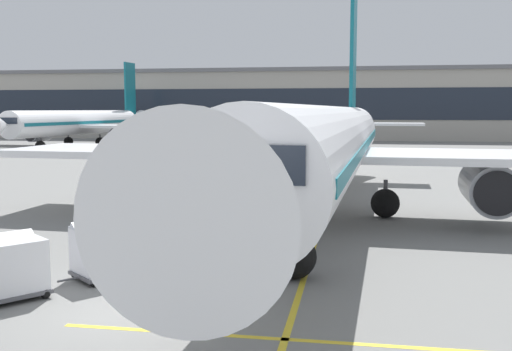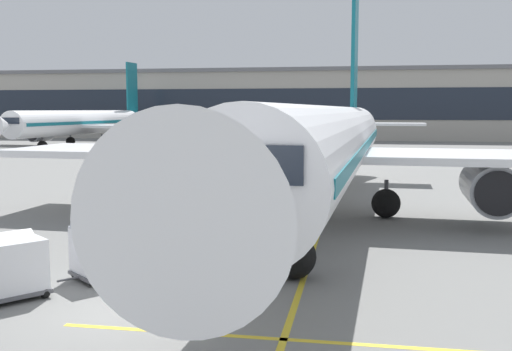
# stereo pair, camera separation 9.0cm
# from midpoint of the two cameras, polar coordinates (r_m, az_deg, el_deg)

# --- Properties ---
(ground_plane) EXTENTS (600.00, 600.00, 0.00)m
(ground_plane) POSITION_cam_midpoint_polar(r_m,az_deg,el_deg) (17.22, -13.13, -12.74)
(ground_plane) COLOR slate
(parked_airplane) EXTENTS (34.68, 44.55, 15.00)m
(parked_airplane) POSITION_cam_midpoint_polar(r_m,az_deg,el_deg) (30.31, 7.24, 2.90)
(parked_airplane) COLOR white
(parked_airplane) RESTS_ON ground
(belt_loader) EXTENTS (4.72, 4.59, 2.94)m
(belt_loader) POSITION_cam_midpoint_polar(r_m,az_deg,el_deg) (22.13, -6.78, -6.02)
(belt_loader) COLOR #A3A8B2
(belt_loader) RESTS_ON ground
(baggage_cart_lead) EXTENTS (2.50, 2.63, 1.91)m
(baggage_cart_lead) POSITION_cam_midpoint_polar(r_m,az_deg,el_deg) (20.43, -14.26, -6.81)
(baggage_cart_lead) COLOR #515156
(baggage_cart_lead) RESTS_ON ground
(baggage_cart_second) EXTENTS (2.50, 2.63, 1.91)m
(baggage_cart_second) POSITION_cam_midpoint_polar(r_m,az_deg,el_deg) (19.14, -22.74, -8.01)
(baggage_cart_second) COLOR #515156
(baggage_cart_second) RESTS_ON ground
(ground_crew_by_loader) EXTENTS (0.39, 0.52, 1.74)m
(ground_crew_by_loader) POSITION_cam_midpoint_polar(r_m,az_deg,el_deg) (22.48, -8.93, -5.49)
(ground_crew_by_loader) COLOR #514C42
(ground_crew_by_loader) RESTS_ON ground
(ground_crew_by_carts) EXTENTS (0.40, 0.51, 1.74)m
(ground_crew_by_carts) POSITION_cam_midpoint_polar(r_m,az_deg,el_deg) (22.54, -12.94, -5.54)
(ground_crew_by_carts) COLOR #333847
(ground_crew_by_carts) RESTS_ON ground
(safety_cone_engine_keepout) EXTENTS (0.64, 0.64, 0.72)m
(safety_cone_engine_keepout) POSITION_cam_midpoint_polar(r_m,az_deg,el_deg) (29.86, -6.41, -3.76)
(safety_cone_engine_keepout) COLOR black
(safety_cone_engine_keepout) RESTS_ON ground
(safety_cone_wingtip) EXTENTS (0.65, 0.65, 0.74)m
(safety_cone_wingtip) POSITION_cam_midpoint_polar(r_m,az_deg,el_deg) (28.10, -10.72, -4.46)
(safety_cone_wingtip) COLOR black
(safety_cone_wingtip) RESTS_ON ground
(safety_cone_nose_mark) EXTENTS (0.62, 0.62, 0.71)m
(safety_cone_nose_mark) POSITION_cam_midpoint_polar(r_m,az_deg,el_deg) (28.54, -7.61, -4.27)
(safety_cone_nose_mark) COLOR black
(safety_cone_nose_mark) RESTS_ON ground
(apron_guidance_line_lead_in) EXTENTS (0.20, 110.00, 0.01)m
(apron_guidance_line_lead_in) POSITION_cam_midpoint_polar(r_m,az_deg,el_deg) (29.99, 6.52, -4.39)
(apron_guidance_line_lead_in) COLOR yellow
(apron_guidance_line_lead_in) RESTS_ON ground
(apron_guidance_line_stop_bar) EXTENTS (12.00, 0.20, 0.01)m
(apron_guidance_line_stop_bar) POSITION_cam_midpoint_polar(r_m,az_deg,el_deg) (14.97, 3.81, -15.56)
(apron_guidance_line_stop_bar) COLOR yellow
(apron_guidance_line_stop_bar) RESTS_ON ground
(terminal_building) EXTENTS (132.65, 16.87, 13.24)m
(terminal_building) POSITION_cam_midpoint_polar(r_m,az_deg,el_deg) (116.37, 4.92, 6.85)
(terminal_building) COLOR #A8A399
(terminal_building) RESTS_ON ground
(distant_airplane) EXTENTS (31.77, 40.98, 13.82)m
(distant_airplane) POSITION_cam_midpoint_polar(r_m,az_deg,el_deg) (93.50, -16.37, 4.89)
(distant_airplane) COLOR white
(distant_airplane) RESTS_ON ground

